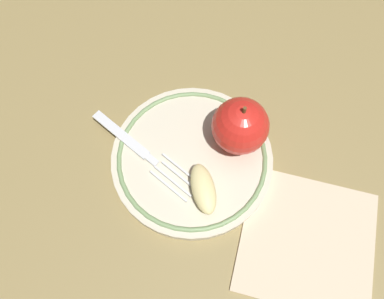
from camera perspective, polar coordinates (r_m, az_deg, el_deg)
The scene contains 6 objects.
ground_plane at distance 0.47m, azimuth -1.72°, elevation -3.60°, with size 2.00×2.00×0.00m, color olive.
plate at distance 0.47m, azimuth 0.00°, elevation -1.33°, with size 0.20×0.20×0.02m.
apple_red_whole at distance 0.45m, azimuth 7.36°, elevation 3.56°, with size 0.07×0.07×0.08m.
apple_slice_front at distance 0.44m, azimuth 1.73°, elevation -5.98°, with size 0.06×0.03×0.02m, color beige.
fork at distance 0.47m, azimuth -8.00°, elevation -0.03°, with size 0.12×0.14×0.00m.
napkin_folded at distance 0.47m, azimuth 17.22°, elevation -13.13°, with size 0.15×0.15×0.01m, color beige.
Camera 1 is at (0.16, 0.02, 0.44)m, focal length 35.00 mm.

